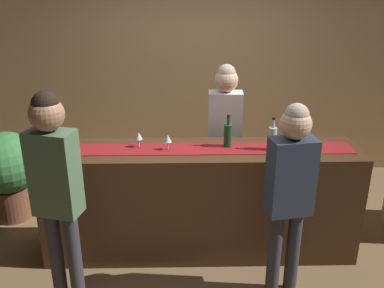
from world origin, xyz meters
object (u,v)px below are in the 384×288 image
Objects in this scene: bartender at (225,127)px; customer_browsing at (55,179)px; potted_plant_tall at (8,170)px; wine_glass_far_end at (168,139)px; wine_bottle_clear at (272,138)px; customer_sipping at (290,184)px; wine_glass_near_customer at (139,136)px; wine_glass_mid_counter at (75,140)px; wine_bottle_green at (228,135)px.

bartender is 0.96× the size of customer_browsing.
customer_browsing is at bearing -54.79° from potted_plant_tall.
customer_browsing reaches higher than wine_glass_far_end.
wine_bottle_clear is at bearing -14.32° from potted_plant_tall.
potted_plant_tall is (-2.30, 0.06, -0.48)m from bartender.
customer_sipping reaches higher than wine_bottle_clear.
wine_glass_far_end is at bearing -20.82° from potted_plant_tall.
customer_browsing reaches higher than wine_glass_near_customer.
potted_plant_tall is at bearing 144.62° from wine_glass_mid_counter.
potted_plant_tall is (-0.93, 0.66, -0.59)m from wine_glass_mid_counter.
wine_bottle_green is 1.35m from wine_glass_mid_counter.
customer_browsing is at bearing -89.14° from wine_glass_mid_counter.
bartender reaches higher than potted_plant_tall.
wine_glass_near_customer reaches higher than potted_plant_tall.
bartender is (0.56, 0.60, -0.10)m from wine_glass_far_end.
wine_bottle_clear is at bearing 35.66° from customer_browsing.
customer_sipping is (1.76, -0.61, -0.14)m from wine_glass_mid_counter.
customer_browsing is 1.72m from potted_plant_tall.
wine_glass_near_customer is 0.09× the size of customer_sipping.
wine_glass_mid_counter is 1.50m from bartender.
wine_bottle_green is at bearing -0.12° from wine_glass_near_customer.
wine_glass_far_end is (0.81, 0.00, 0.00)m from wine_glass_mid_counter.
wine_glass_mid_counter is 0.08× the size of customer_browsing.
bartender is 1.73× the size of potted_plant_tall.
wine_bottle_green is 0.80m from wine_glass_near_customer.
customer_sipping is (1.21, -0.68, -0.14)m from wine_glass_near_customer.
customer_sipping is at bearing -29.56° from wine_glass_near_customer.
customer_sipping is (0.03, -0.60, -0.15)m from wine_bottle_clear.
wine_glass_near_customer is 1.40m from customer_sipping.
bartender is at bearing 23.62° from wine_glass_mid_counter.
wine_bottle_green is 0.17× the size of customer_browsing.
wine_glass_far_end is (-0.54, -0.07, -0.01)m from wine_bottle_green.
wine_bottle_clear is at bearing -0.53° from wine_glass_mid_counter.
wine_glass_far_end is (-0.92, 0.02, -0.01)m from wine_bottle_clear.
customer_browsing is at bearing -125.77° from wine_glass_near_customer.
bartender is at bearing 120.18° from wine_bottle_clear.
wine_glass_near_customer and wine_glass_far_end have the same top height.
bartender is 2.35m from potted_plant_tall.
wine_glass_mid_counter is 0.08× the size of bartender.
wine_bottle_green reaches higher than wine_glass_mid_counter.
bartender is at bearing 46.89° from wine_glass_far_end.
customer_browsing reaches higher than wine_bottle_clear.
wine_glass_far_end is at bearing 54.85° from customer_browsing.
wine_glass_near_customer is 0.92m from customer_browsing.
customer_browsing is (-0.54, -0.75, -0.05)m from wine_glass_near_customer.
customer_browsing is at bearing 46.43° from bartender.
customer_browsing reaches higher than customer_sipping.
wine_bottle_green is 1.00× the size of wine_bottle_clear.
bartender is (1.37, 0.60, -0.10)m from wine_glass_mid_counter.
wine_glass_far_end is at bearing 178.98° from wine_bottle_clear.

